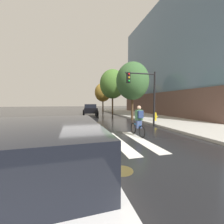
% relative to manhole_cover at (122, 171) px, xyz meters
% --- Properties ---
extents(ground_plane, '(120.00, 120.00, 0.00)m').
position_rel_manhole_cover_xyz_m(ground_plane, '(-0.50, 2.66, -0.00)').
color(ground_plane, black).
extents(crosswalk_stripes, '(6.29, 3.91, 0.01)m').
position_rel_manhole_cover_xyz_m(crosswalk_stripes, '(-0.95, 2.66, 0.00)').
color(crosswalk_stripes, silver).
rests_on(crosswalk_stripes, ground).
extents(manhole_cover, '(0.64, 0.64, 0.01)m').
position_rel_manhole_cover_xyz_m(manhole_cover, '(0.00, 0.00, 0.00)').
color(manhole_cover, '#473D1E').
rests_on(manhole_cover, ground).
extents(sedan_near, '(2.21, 4.62, 1.59)m').
position_rel_manhole_cover_xyz_m(sedan_near, '(-1.75, -1.34, 0.82)').
color(sedan_near, silver).
rests_on(sedan_near, ground).
extents(sedan_mid, '(2.41, 4.72, 1.59)m').
position_rel_manhole_cover_xyz_m(sedan_mid, '(1.20, 17.64, 0.82)').
color(sedan_mid, black).
rests_on(sedan_mid, ground).
extents(cyclist, '(0.36, 1.71, 1.69)m').
position_rel_manhole_cover_xyz_m(cyclist, '(2.22, 3.51, 0.84)').
color(cyclist, black).
rests_on(cyclist, ground).
extents(traffic_light_near, '(2.47, 0.28, 4.20)m').
position_rel_manhole_cover_xyz_m(traffic_light_near, '(3.98, 6.14, 2.86)').
color(traffic_light_near, black).
rests_on(traffic_light_near, ground).
extents(fire_hydrant, '(0.33, 0.22, 0.78)m').
position_rel_manhole_cover_xyz_m(fire_hydrant, '(6.17, 8.06, 0.53)').
color(fire_hydrant, gold).
rests_on(fire_hydrant, sidewalk).
extents(street_tree_near, '(3.37, 3.37, 5.99)m').
position_rel_manhole_cover_xyz_m(street_tree_near, '(4.72, 10.13, 4.04)').
color(street_tree_near, '#4C3823').
rests_on(street_tree_near, ground).
extents(street_tree_mid, '(3.85, 3.85, 6.85)m').
position_rel_manhole_cover_xyz_m(street_tree_mid, '(4.61, 17.42, 4.62)').
color(street_tree_mid, '#4C3823').
rests_on(street_tree_mid, ground).
extents(street_tree_far, '(3.16, 3.16, 5.61)m').
position_rel_manhole_cover_xyz_m(street_tree_far, '(4.42, 23.74, 3.78)').
color(street_tree_far, '#4C3823').
rests_on(street_tree_far, ground).
extents(corner_building, '(15.48, 20.90, 15.55)m').
position_rel_manhole_cover_xyz_m(corner_building, '(17.79, 14.94, 7.72)').
color(corner_building, brown).
rests_on(corner_building, ground).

